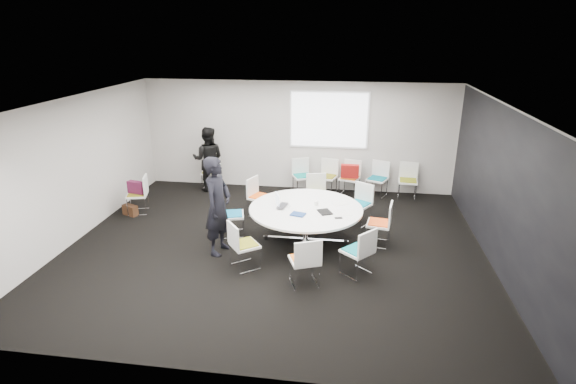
# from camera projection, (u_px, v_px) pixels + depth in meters

# --- Properties ---
(room_shell) EXTENTS (8.08, 7.08, 2.88)m
(room_shell) POSITION_uv_depth(u_px,v_px,m) (279.00, 179.00, 8.30)
(room_shell) COLOR black
(room_shell) RESTS_ON ground
(conference_table) EXTENTS (2.21, 2.21, 0.73)m
(conference_table) POSITION_uv_depth(u_px,v_px,m) (306.00, 217.00, 8.81)
(conference_table) COLOR silver
(conference_table) RESTS_ON ground
(projection_screen) EXTENTS (1.90, 0.03, 1.35)m
(projection_screen) POSITION_uv_depth(u_px,v_px,m) (329.00, 120.00, 11.27)
(projection_screen) COLOR white
(projection_screen) RESTS_ON room_shell
(chair_ring_a) EXTENTS (0.51, 0.52, 0.88)m
(chair_ring_a) POSITION_uv_depth(u_px,v_px,m) (379.00, 232.00, 8.79)
(chair_ring_a) COLOR silver
(chair_ring_a) RESTS_ON ground
(chair_ring_b) EXTENTS (0.63, 0.63, 0.88)m
(chair_ring_b) POSITION_uv_depth(u_px,v_px,m) (359.00, 212.00, 9.74)
(chair_ring_b) COLOR silver
(chair_ring_b) RESTS_ON ground
(chair_ring_c) EXTENTS (0.56, 0.55, 0.88)m
(chair_ring_c) POSITION_uv_depth(u_px,v_px,m) (317.00, 201.00, 10.36)
(chair_ring_c) COLOR silver
(chair_ring_c) RESTS_ON ground
(chair_ring_d) EXTENTS (0.58, 0.59, 0.88)m
(chair_ring_d) POSITION_uv_depth(u_px,v_px,m) (260.00, 204.00, 10.16)
(chair_ring_d) COLOR silver
(chair_ring_d) RESTS_ON ground
(chair_ring_e) EXTENTS (0.55, 0.56, 0.88)m
(chair_ring_e) POSITION_uv_depth(u_px,v_px,m) (232.00, 222.00, 9.20)
(chair_ring_e) COLOR silver
(chair_ring_e) RESTS_ON ground
(chair_ring_f) EXTENTS (0.64, 0.64, 0.88)m
(chair_ring_f) POSITION_uv_depth(u_px,v_px,m) (244.00, 254.00, 7.93)
(chair_ring_f) COLOR silver
(chair_ring_f) RESTS_ON ground
(chair_ring_g) EXTENTS (0.59, 0.59, 0.88)m
(chair_ring_g) POSITION_uv_depth(u_px,v_px,m) (305.00, 270.00, 7.40)
(chair_ring_g) COLOR silver
(chair_ring_g) RESTS_ON ground
(chair_ring_h) EXTENTS (0.64, 0.64, 0.88)m
(chair_ring_h) POSITION_uv_depth(u_px,v_px,m) (357.00, 260.00, 7.71)
(chair_ring_h) COLOR silver
(chair_ring_h) RESTS_ON ground
(chair_back_a) EXTENTS (0.60, 0.60, 0.88)m
(chair_back_a) POSITION_uv_depth(u_px,v_px,m) (302.00, 183.00, 11.58)
(chair_back_a) COLOR silver
(chair_back_a) RESTS_ON ground
(chair_back_b) EXTENTS (0.57, 0.56, 0.88)m
(chair_back_b) POSITION_uv_depth(u_px,v_px,m) (327.00, 183.00, 11.54)
(chair_back_b) COLOR silver
(chair_back_b) RESTS_ON ground
(chair_back_c) EXTENTS (0.58, 0.57, 0.88)m
(chair_back_c) POSITION_uv_depth(u_px,v_px,m) (349.00, 184.00, 11.44)
(chair_back_c) COLOR silver
(chair_back_c) RESTS_ON ground
(chair_back_d) EXTENTS (0.60, 0.59, 0.88)m
(chair_back_d) POSITION_uv_depth(u_px,v_px,m) (377.00, 185.00, 11.37)
(chair_back_d) COLOR silver
(chair_back_d) RESTS_ON ground
(chair_back_e) EXTENTS (0.49, 0.48, 0.88)m
(chair_back_e) POSITION_uv_depth(u_px,v_px,m) (407.00, 187.00, 11.23)
(chair_back_e) COLOR silver
(chair_back_e) RESTS_ON ground
(chair_spare_left) EXTENTS (0.56, 0.57, 0.88)m
(chair_spare_left) POSITION_uv_depth(u_px,v_px,m) (139.00, 201.00, 10.32)
(chair_spare_left) COLOR silver
(chair_spare_left) RESTS_ON ground
(chair_person_back) EXTENTS (0.49, 0.48, 0.88)m
(chair_person_back) POSITION_uv_depth(u_px,v_px,m) (211.00, 178.00, 11.93)
(chair_person_back) COLOR silver
(chair_person_back) RESTS_ON ground
(person_main) EXTENTS (0.57, 0.76, 1.88)m
(person_main) POSITION_uv_depth(u_px,v_px,m) (218.00, 206.00, 8.28)
(person_main) COLOR black
(person_main) RESTS_ON ground
(person_back) EXTENTS (0.89, 0.73, 1.68)m
(person_back) POSITION_uv_depth(u_px,v_px,m) (208.00, 159.00, 11.58)
(person_back) COLOR black
(person_back) RESTS_ON ground
(laptop) EXTENTS (0.29, 0.40, 0.03)m
(laptop) POSITION_uv_depth(u_px,v_px,m) (285.00, 206.00, 8.77)
(laptop) COLOR #333338
(laptop) RESTS_ON conference_table
(laptop_lid) EXTENTS (0.12, 0.29, 0.22)m
(laptop_lid) POSITION_uv_depth(u_px,v_px,m) (277.00, 199.00, 8.82)
(laptop_lid) COLOR silver
(laptop_lid) RESTS_ON conference_table
(notebook_black) EXTENTS (0.33, 0.36, 0.02)m
(notebook_black) POSITION_uv_depth(u_px,v_px,m) (325.00, 212.00, 8.52)
(notebook_black) COLOR black
(notebook_black) RESTS_ON conference_table
(tablet_folio) EXTENTS (0.30, 0.26, 0.03)m
(tablet_folio) POSITION_uv_depth(u_px,v_px,m) (298.00, 214.00, 8.41)
(tablet_folio) COLOR navy
(tablet_folio) RESTS_ON conference_table
(papers_right) EXTENTS (0.36, 0.33, 0.00)m
(papers_right) POSITION_uv_depth(u_px,v_px,m) (340.00, 203.00, 8.96)
(papers_right) COLOR white
(papers_right) RESTS_ON conference_table
(papers_front) EXTENTS (0.35, 0.28, 0.00)m
(papers_front) POSITION_uv_depth(u_px,v_px,m) (343.00, 214.00, 8.46)
(papers_front) COLOR white
(papers_front) RESTS_ON conference_table
(cup) EXTENTS (0.08, 0.08, 0.09)m
(cup) POSITION_uv_depth(u_px,v_px,m) (316.00, 203.00, 8.85)
(cup) COLOR white
(cup) RESTS_ON conference_table
(phone) EXTENTS (0.15, 0.10, 0.01)m
(phone) POSITION_uv_depth(u_px,v_px,m) (339.00, 218.00, 8.26)
(phone) COLOR black
(phone) RESTS_ON conference_table
(maroon_bag) EXTENTS (0.42, 0.23, 0.28)m
(maroon_bag) POSITION_uv_depth(u_px,v_px,m) (136.00, 187.00, 10.20)
(maroon_bag) COLOR #551635
(maroon_bag) RESTS_ON chair_spare_left
(brown_bag) EXTENTS (0.39, 0.29, 0.24)m
(brown_bag) POSITION_uv_depth(u_px,v_px,m) (130.00, 210.00, 10.23)
(brown_bag) COLOR #361F11
(brown_bag) RESTS_ON ground
(red_jacket) EXTENTS (0.45, 0.18, 0.36)m
(red_jacket) POSITION_uv_depth(u_px,v_px,m) (350.00, 171.00, 11.08)
(red_jacket) COLOR #9E1613
(red_jacket) RESTS_ON chair_back_c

